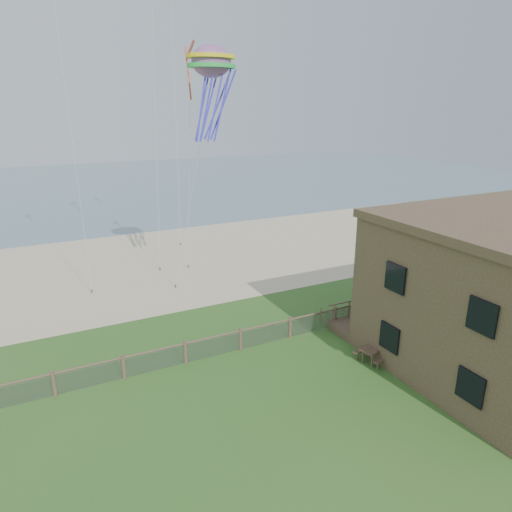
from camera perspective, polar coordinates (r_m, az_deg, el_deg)
The scene contains 8 objects.
ground at distance 20.07m, azimuth 5.67°, elevation -19.16°, with size 160.00×160.00×0.00m, color #2E6322.
sand_beach at distance 38.42m, azimuth -11.98°, elevation -0.78°, with size 72.00×20.00×0.02m, color #C7B18F.
ocean at distance 80.79m, azimuth -20.25°, elevation 8.25°, with size 160.00×68.00×0.02m, color slate.
chainlink_fence at distance 24.22m, azimuth -1.96°, elevation -10.49°, with size 36.20×0.20×1.25m, color brown, non-canonical shape.
motel_deck at distance 30.88m, azimuth 21.51°, elevation -5.91°, with size 15.00×2.00×0.50m, color brown.
picnic_table at distance 24.25m, azimuth 14.87°, elevation -11.44°, with size 2.01×1.52×0.85m, color brown, non-canonical shape.
octopus_kite at distance 28.35m, azimuth -5.52°, elevation 19.99°, with size 2.89×2.04×5.96m, color #FA3B27, non-canonical shape.
kite_red at distance 30.87m, azimuth -8.14°, elevation 22.67°, with size 1.12×0.70×2.77m, color #C64022, non-canonical shape.
Camera 1 is at (-8.80, -13.40, 12.07)m, focal length 32.00 mm.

